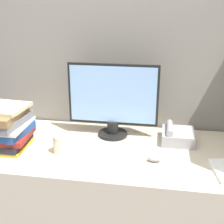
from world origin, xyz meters
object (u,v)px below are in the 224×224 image
Objects in this scene: monitor at (113,101)px; coffee_cup at (60,144)px; desk_telephone at (177,136)px; keyboard at (104,154)px; book_stack at (7,127)px; mouse at (154,159)px.

monitor is 0.41m from coffee_cup.
monitor is 2.70× the size of desk_telephone.
desk_telephone is (0.64, 0.25, -0.01)m from coffee_cup.
keyboard is 0.57m from book_stack.
coffee_cup is at bearing -177.25° from keyboard.
coffee_cup is (-0.52, 0.01, 0.04)m from mouse.
book_stack is (-0.56, -0.27, -0.10)m from monitor.
monitor is at bearing 89.32° from keyboard.
monitor is 5.19× the size of coffee_cup.
monitor reaches higher than mouse.
book_stack is at bearing 177.42° from coffee_cup.
coffee_cup reaches higher than keyboard.
monitor is at bearing 176.19° from desk_telephone.
desk_telephone is (0.39, 0.24, 0.03)m from keyboard.
mouse is at bearing -47.68° from monitor.
mouse is 0.23× the size of book_stack.
book_stack is at bearing 178.10° from mouse.
desk_telephone is at bearing -3.81° from monitor.
book_stack is at bearing -154.61° from monitor.
mouse is 0.83m from book_stack.
mouse is (0.27, -0.03, 0.01)m from keyboard.
book_stack reaches higher than keyboard.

